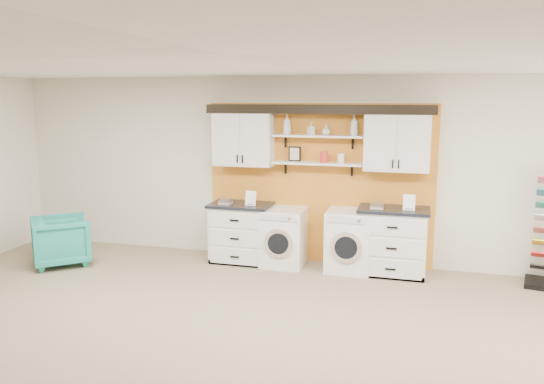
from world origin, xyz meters
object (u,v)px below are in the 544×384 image
(base_cabinet_right, at_px, (393,241))
(dryer, at_px, (349,240))
(base_cabinet_left, at_px, (241,232))
(washer, at_px, (284,237))
(armchair, at_px, (61,241))

(base_cabinet_right, xyz_separation_m, dryer, (-0.61, -0.00, -0.03))
(base_cabinet_left, xyz_separation_m, washer, (0.68, -0.00, -0.02))
(base_cabinet_right, height_order, washer, base_cabinet_right)
(dryer, relative_size, armchair, 1.11)
(washer, xyz_separation_m, dryer, (0.97, 0.00, 0.01))
(washer, bearing_deg, armchair, -164.97)
(base_cabinet_left, relative_size, armchair, 1.15)
(base_cabinet_left, xyz_separation_m, dryer, (1.65, -0.00, -0.01))
(armchair, bearing_deg, base_cabinet_right, -121.39)
(base_cabinet_right, distance_m, washer, 1.59)
(base_cabinet_left, height_order, dryer, base_cabinet_left)
(dryer, xyz_separation_m, armchair, (-4.20, -0.87, -0.08))
(washer, distance_m, armchair, 3.35)
(base_cabinet_right, height_order, armchair, base_cabinet_right)
(base_cabinet_left, relative_size, washer, 1.07)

